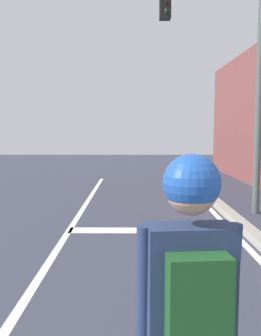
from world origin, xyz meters
TOP-DOWN VIEW (x-y plane):
  - lane_line_center at (-0.29, 6.00)m, footprint 0.12×20.00m
  - stop_bar at (1.32, 8.52)m, footprint 3.22×0.40m
  - lane_arrow_stem at (1.48, 5.23)m, footprint 0.16×1.40m
  - lane_arrow_head at (1.48, 6.08)m, footprint 0.71×0.71m
  - skater at (1.18, 3.20)m, footprint 0.47×0.63m
  - traffic_signal_mast at (2.82, 10.01)m, footprint 4.29×0.34m

SIDE VIEW (x-z plane):
  - lane_line_center at x=-0.29m, z-range 0.00..0.01m
  - stop_bar at x=1.32m, z-range 0.00..0.01m
  - lane_arrow_stem at x=1.48m, z-range 0.00..0.01m
  - lane_arrow_head at x=1.48m, z-range 0.00..0.01m
  - skater at x=1.18m, z-range 0.32..2.03m
  - traffic_signal_mast at x=2.82m, z-range 0.92..6.29m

